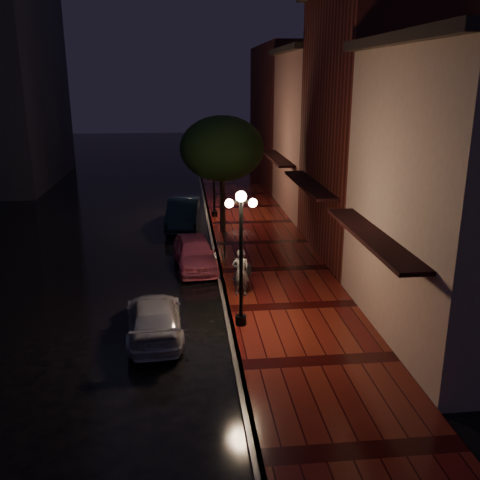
# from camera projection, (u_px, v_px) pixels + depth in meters

# --- Properties ---
(ground) EXTENTS (120.00, 120.00, 0.00)m
(ground) POSITION_uv_depth(u_px,v_px,m) (219.00, 274.00, 21.76)
(ground) COLOR black
(ground) RESTS_ON ground
(sidewalk) EXTENTS (4.50, 60.00, 0.15)m
(sidewalk) POSITION_uv_depth(u_px,v_px,m) (274.00, 270.00, 21.96)
(sidewalk) COLOR #460E0C
(sidewalk) RESTS_ON ground
(curb) EXTENTS (0.25, 60.00, 0.15)m
(curb) POSITION_uv_depth(u_px,v_px,m) (219.00, 273.00, 21.73)
(curb) COLOR #595451
(curb) RESTS_ON ground
(storefront_near) EXTENTS (5.00, 8.00, 8.50)m
(storefront_near) POSITION_uv_depth(u_px,v_px,m) (472.00, 200.00, 15.52)
(storefront_near) COLOR gray
(storefront_near) RESTS_ON ground
(storefront_mid) EXTENTS (5.00, 8.00, 11.00)m
(storefront_mid) POSITION_uv_depth(u_px,v_px,m) (378.00, 131.00, 22.77)
(storefront_mid) COLOR #511914
(storefront_mid) RESTS_ON ground
(storefront_far) EXTENTS (5.00, 8.00, 9.00)m
(storefront_far) POSITION_uv_depth(u_px,v_px,m) (328.00, 136.00, 30.68)
(storefront_far) COLOR #8C5951
(storefront_far) RESTS_ON ground
(storefront_extra) EXTENTS (5.00, 12.00, 10.00)m
(storefront_extra) POSITION_uv_depth(u_px,v_px,m) (293.00, 115.00, 40.05)
(storefront_extra) COLOR #511914
(storefront_extra) RESTS_ON ground
(streetlamp_near) EXTENTS (0.96, 0.36, 4.31)m
(streetlamp_near) POSITION_uv_depth(u_px,v_px,m) (241.00, 251.00, 16.28)
(streetlamp_near) COLOR black
(streetlamp_near) RESTS_ON sidewalk
(streetlamp_far) EXTENTS (0.96, 0.36, 4.31)m
(streetlamp_far) POSITION_uv_depth(u_px,v_px,m) (214.00, 173.00, 29.60)
(streetlamp_far) COLOR black
(streetlamp_far) RESTS_ON sidewalk
(street_tree) EXTENTS (4.16, 4.16, 5.80)m
(street_tree) POSITION_uv_depth(u_px,v_px,m) (222.00, 151.00, 26.29)
(street_tree) COLOR black
(street_tree) RESTS_ON sidewalk
(pink_car) EXTENTS (1.99, 4.15, 1.37)m
(pink_car) POSITION_uv_depth(u_px,v_px,m) (195.00, 253.00, 22.26)
(pink_car) COLOR #CE5473
(pink_car) RESTS_ON ground
(navy_car) EXTENTS (1.92, 4.73, 1.53)m
(navy_car) POSITION_uv_depth(u_px,v_px,m) (183.00, 213.00, 28.44)
(navy_car) COLOR black
(navy_car) RESTS_ON ground
(silver_car) EXTENTS (1.96, 4.23, 1.20)m
(silver_car) POSITION_uv_depth(u_px,v_px,m) (154.00, 318.00, 16.39)
(silver_car) COLOR #B7B6BE
(silver_car) RESTS_ON ground
(woman_with_umbrella) EXTENTS (1.01, 1.03, 2.44)m
(woman_with_umbrella) POSITION_uv_depth(u_px,v_px,m) (241.00, 252.00, 18.84)
(woman_with_umbrella) COLOR silver
(woman_with_umbrella) RESTS_ON sidewalk
(parking_meter) EXTENTS (0.13, 0.12, 1.20)m
(parking_meter) POSITION_uv_depth(u_px,v_px,m) (224.00, 243.00, 22.98)
(parking_meter) COLOR black
(parking_meter) RESTS_ON sidewalk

